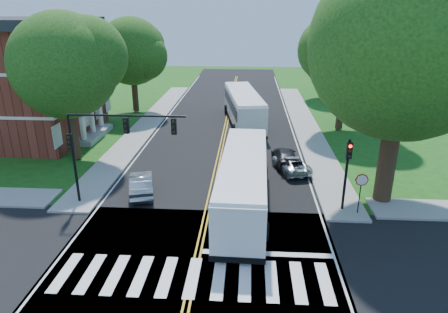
# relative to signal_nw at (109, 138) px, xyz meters

# --- Properties ---
(ground) EXTENTS (140.00, 140.00, 0.00)m
(ground) POSITION_rel_signal_nw_xyz_m (5.86, -6.43, -4.38)
(ground) COLOR #1A4C13
(ground) RESTS_ON ground
(road) EXTENTS (14.00, 96.00, 0.01)m
(road) POSITION_rel_signal_nw_xyz_m (5.86, 11.57, -4.37)
(road) COLOR black
(road) RESTS_ON ground
(cross_road) EXTENTS (60.00, 12.00, 0.01)m
(cross_road) POSITION_rel_signal_nw_xyz_m (5.86, -6.43, -4.37)
(cross_road) COLOR black
(cross_road) RESTS_ON ground
(center_line) EXTENTS (0.36, 70.00, 0.01)m
(center_line) POSITION_rel_signal_nw_xyz_m (5.86, 15.57, -4.36)
(center_line) COLOR gold
(center_line) RESTS_ON road
(edge_line_w) EXTENTS (0.12, 70.00, 0.01)m
(edge_line_w) POSITION_rel_signal_nw_xyz_m (-0.94, 15.57, -4.36)
(edge_line_w) COLOR silver
(edge_line_w) RESTS_ON road
(edge_line_e) EXTENTS (0.12, 70.00, 0.01)m
(edge_line_e) POSITION_rel_signal_nw_xyz_m (12.66, 15.57, -4.36)
(edge_line_e) COLOR silver
(edge_line_e) RESTS_ON road
(crosswalk) EXTENTS (12.60, 3.00, 0.01)m
(crosswalk) POSITION_rel_signal_nw_xyz_m (5.86, -6.93, -4.36)
(crosswalk) COLOR silver
(crosswalk) RESTS_ON road
(stop_bar) EXTENTS (6.60, 0.40, 0.01)m
(stop_bar) POSITION_rel_signal_nw_xyz_m (9.36, -4.83, -4.36)
(stop_bar) COLOR silver
(stop_bar) RESTS_ON road
(sidewalk_nw) EXTENTS (2.60, 40.00, 0.15)m
(sidewalk_nw) POSITION_rel_signal_nw_xyz_m (-2.44, 18.57, -4.30)
(sidewalk_nw) COLOR gray
(sidewalk_nw) RESTS_ON ground
(sidewalk_ne) EXTENTS (2.60, 40.00, 0.15)m
(sidewalk_ne) POSITION_rel_signal_nw_xyz_m (14.16, 18.57, -4.30)
(sidewalk_ne) COLOR gray
(sidewalk_ne) RESTS_ON ground
(tree_ne_big) EXTENTS (10.80, 10.80, 14.91)m
(tree_ne_big) POSITION_rel_signal_nw_xyz_m (16.86, 1.57, 5.24)
(tree_ne_big) COLOR #352415
(tree_ne_big) RESTS_ON ground
(tree_west_near) EXTENTS (8.00, 8.00, 11.40)m
(tree_west_near) POSITION_rel_signal_nw_xyz_m (-5.64, 7.57, 3.15)
(tree_west_near) COLOR #352415
(tree_west_near) RESTS_ON ground
(tree_west_far) EXTENTS (7.60, 7.60, 10.67)m
(tree_west_far) POSITION_rel_signal_nw_xyz_m (-5.14, 23.57, 2.62)
(tree_west_far) COLOR #352415
(tree_west_far) RESTS_ON ground
(tree_east_mid) EXTENTS (8.40, 8.40, 11.93)m
(tree_east_mid) POSITION_rel_signal_nw_xyz_m (17.36, 17.57, 3.48)
(tree_east_mid) COLOR #352415
(tree_east_mid) RESTS_ON ground
(tree_east_far) EXTENTS (7.20, 7.20, 10.34)m
(tree_east_far) POSITION_rel_signal_nw_xyz_m (18.36, 33.57, 2.48)
(tree_east_far) COLOR #352415
(tree_east_far) RESTS_ON ground
(signal_nw) EXTENTS (7.15, 0.46, 5.66)m
(signal_nw) POSITION_rel_signal_nw_xyz_m (0.00, 0.00, 0.00)
(signal_nw) COLOR black
(signal_nw) RESTS_ON ground
(signal_ne) EXTENTS (0.30, 0.46, 4.40)m
(signal_ne) POSITION_rel_signal_nw_xyz_m (14.06, 0.01, -1.41)
(signal_ne) COLOR black
(signal_ne) RESTS_ON ground
(stop_sign) EXTENTS (0.76, 0.08, 2.53)m
(stop_sign) POSITION_rel_signal_nw_xyz_m (14.86, -0.45, -2.35)
(stop_sign) COLOR black
(stop_sign) RESTS_ON ground
(bus_lead) EXTENTS (3.30, 12.60, 3.24)m
(bus_lead) POSITION_rel_signal_nw_xyz_m (8.02, 0.27, -2.66)
(bus_lead) COLOR white
(bus_lead) RESTS_ON road
(bus_follow) EXTENTS (4.79, 13.25, 3.36)m
(bus_follow) POSITION_rel_signal_nw_xyz_m (7.64, 19.38, -2.59)
(bus_follow) COLOR white
(bus_follow) RESTS_ON road
(hatchback) EXTENTS (2.52, 4.43, 1.38)m
(hatchback) POSITION_rel_signal_nw_xyz_m (1.26, 1.60, -3.68)
(hatchback) COLOR #A2A4A9
(hatchback) RESTS_ON road
(suv) EXTENTS (3.09, 4.59, 1.17)m
(suv) POSITION_rel_signal_nw_xyz_m (11.48, 6.24, -3.78)
(suv) COLOR silver
(suv) RESTS_ON road
(dark_sedan) EXTENTS (2.13, 4.53, 1.28)m
(dark_sedan) POSITION_rel_signal_nw_xyz_m (11.19, 7.64, -3.73)
(dark_sedan) COLOR black
(dark_sedan) RESTS_ON road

